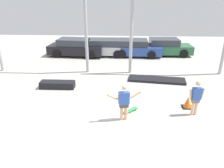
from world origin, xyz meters
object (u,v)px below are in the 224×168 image
(skateboard, at_px, (131,110))
(parked_car_blue, at_px, (134,48))
(grind_box, at_px, (58,85))
(parked_car_black, at_px, (76,47))
(manual_pad, at_px, (157,80))
(bystander, at_px, (196,97))
(parked_car_silver, at_px, (106,48))
(skateboarder, at_px, (124,101))
(parked_car_green, at_px, (165,47))
(traffic_cone, at_px, (188,102))

(skateboard, xyz_separation_m, parked_car_blue, (0.54, 9.39, 0.60))
(grind_box, distance_m, parked_car_black, 6.77)
(manual_pad, height_order, bystander, bystander)
(grind_box, xyz_separation_m, parked_car_silver, (2.18, 6.94, 0.48))
(skateboarder, xyz_separation_m, manual_pad, (2.01, 4.45, -0.79))
(skateboard, height_order, manual_pad, manual_pad)
(parked_car_green, distance_m, traffic_cone, 9.26)
(parked_car_black, bearing_deg, parked_car_silver, 9.45)
(grind_box, distance_m, parked_car_blue, 8.31)
(parked_car_silver, height_order, parked_car_green, parked_car_green)
(grind_box, distance_m, parked_car_green, 10.26)
(parked_car_black, height_order, parked_car_blue, parked_car_black)
(skateboard, relative_size, parked_car_black, 0.15)
(grind_box, bearing_deg, skateboard, -31.40)
(parked_car_green, bearing_deg, manual_pad, -105.86)
(skateboard, bearing_deg, grind_box, 104.94)
(skateboard, relative_size, bystander, 0.46)
(skateboard, distance_m, traffic_cone, 2.70)
(skateboarder, bearing_deg, manual_pad, 51.10)
(manual_pad, xyz_separation_m, parked_car_black, (-6.01, 5.42, 0.62))
(parked_car_blue, relative_size, parked_car_green, 1.03)
(skateboard, bearing_deg, parked_car_green, 28.26)
(skateboarder, bearing_deg, parked_car_green, 56.84)
(parked_car_black, bearing_deg, skateboarder, -62.80)
(skateboarder, relative_size, traffic_cone, 2.93)
(manual_pad, distance_m, parked_car_silver, 6.65)
(bystander, bearing_deg, skateboard, -13.62)
(grind_box, relative_size, manual_pad, 0.57)
(parked_car_black, distance_m, parked_car_blue, 4.87)
(bystander, bearing_deg, parked_car_green, -103.31)
(manual_pad, relative_size, traffic_cone, 6.28)
(parked_car_silver, distance_m, bystander, 10.56)
(skateboarder, xyz_separation_m, bystander, (3.06, 0.54, 0.01))
(parked_car_black, height_order, parked_car_green, parked_car_black)
(parked_car_black, xyz_separation_m, parked_car_green, (7.50, 0.55, -0.01))
(grind_box, height_order, parked_car_black, parked_car_black)
(skateboarder, distance_m, bystander, 3.11)
(parked_car_green, relative_size, traffic_cone, 8.08)
(skateboarder, distance_m, manual_pad, 4.95)
(parked_car_black, height_order, bystander, bystander)
(grind_box, bearing_deg, parked_car_green, 45.46)
(parked_car_blue, bearing_deg, parked_car_silver, -177.53)
(skateboard, height_order, bystander, bystander)
(parked_car_black, bearing_deg, skateboard, -59.70)
(bystander, bearing_deg, parked_car_black, -63.65)
(skateboarder, relative_size, skateboard, 2.18)
(grind_box, distance_m, bystander, 7.26)
(parked_car_green, bearing_deg, parked_car_black, -177.63)
(grind_box, relative_size, traffic_cone, 3.56)
(skateboard, relative_size, manual_pad, 0.21)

